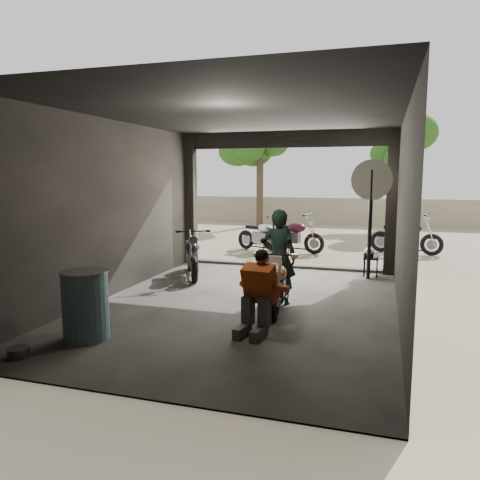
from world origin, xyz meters
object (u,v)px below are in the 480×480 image
Objects in this scene: outside_bike_a at (262,233)px; rider at (279,257)px; left_bike at (192,252)px; oil_drum at (86,306)px; sign_post at (371,199)px; main_bike at (279,280)px; outside_bike_b at (292,233)px; outside_bike_c at (406,233)px; stool at (371,260)px; helmet at (369,252)px; mechanic at (256,295)px.

rider is at bearing -137.19° from outside_bike_a.
oil_drum is at bearing -114.57° from left_bike.
main_bike is at bearing -109.42° from sign_post.
rider is at bearing -114.22° from sign_post.
sign_post is (2.22, -3.02, 1.15)m from outside_bike_b.
outside_bike_a is 5.61m from rider.
sign_post reaches higher than outside_bike_c.
rider is (1.67, -5.35, 0.28)m from outside_bike_a.
rider reaches higher than left_bike.
outside_bike_b is 3.80× the size of stool.
outside_bike_b is (-0.89, 5.83, 0.05)m from main_bike.
left_bike is 4.08m from oil_drum.
outside_bike_c is at bearing 63.01° from oil_drum.
helmet is at bearing -10.70° from left_bike.
oil_drum is at bearing -119.47° from sign_post.
sign_post is at bearing -130.00° from outside_bike_b.
mechanic is at bearing -99.31° from helmet.
helmet is 0.26× the size of oil_drum.
oil_drum is at bearing -175.51° from outside_bike_b.
oil_drum is 6.18m from sign_post.
stool is at bearing 176.45° from outside_bike_c.
left_bike is 6.58× the size of helmet.
helmet is at bearing -127.89° from outside_bike_b.
stool is at bearing 55.70° from oil_drum.
outside_bike_a is at bearing 86.90° from oil_drum.
left_bike reaches higher than oil_drum.
left_bike is 3.61× the size of stool.
oil_drum is (-0.43, -7.85, -0.07)m from outside_bike_a.
rider is (2.28, -1.57, 0.28)m from left_bike.
rider reaches higher than oil_drum.
oil_drum is (-2.17, -2.12, -0.05)m from main_bike.
stool is (1.42, 4.31, -0.20)m from mechanic.
outside_bike_b reaches higher than outside_bike_a.
mechanic is (-2.27, -7.75, -0.01)m from outside_bike_c.
sign_post is at bearing 176.81° from outside_bike_c.
outside_bike_c is at bearing 82.45° from mechanic.
outside_bike_c is at bearing 83.96° from helmet.
rider reaches higher than outside_bike_c.
left_bike is at bearing -29.74° from rider.
outside_bike_b is 8.06m from oil_drum.
rider reaches higher than outside_bike_b.
helmet is (1.37, 4.27, -0.02)m from mechanic.
rider is (-0.08, 0.38, 0.30)m from main_bike.
left_bike is 0.95× the size of outside_bike_b.
outside_bike_c is 7.05× the size of helmet.
helmet is (3.69, 1.09, 0.01)m from left_bike.
oil_drum is at bearing 163.41° from outside_bike_c.
main_bike reaches higher than oil_drum.
rider is 1.63m from mechanic.
outside_bike_b is at bearing 112.85° from outside_bike_c.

